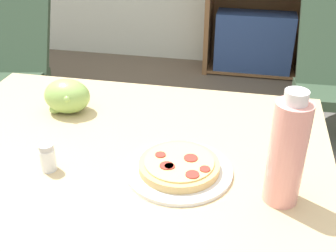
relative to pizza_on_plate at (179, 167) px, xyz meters
name	(u,v)px	position (x,y,z in m)	size (l,w,h in m)	color
dining_table	(123,180)	(-0.17, 0.07, -0.12)	(1.10, 0.83, 0.73)	#D1B27F
pizza_on_plate	(179,167)	(0.00, 0.00, 0.00)	(0.26, 0.26, 0.04)	white
grape_bunch	(67,96)	(-0.39, 0.24, 0.04)	(0.14, 0.11, 0.10)	#93BC5B
drink_bottle	(287,152)	(0.24, -0.05, 0.11)	(0.08, 0.08, 0.27)	pink
salt_shaker	(48,157)	(-0.31, -0.05, 0.02)	(0.04, 0.04, 0.07)	white
lounge_chair_near	(3,83)	(-1.32, 1.27, -0.46)	(0.68, 0.86, 0.88)	slate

